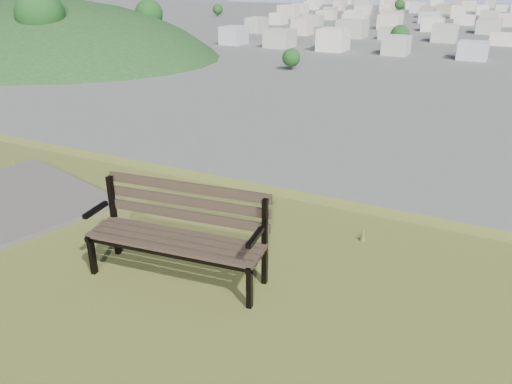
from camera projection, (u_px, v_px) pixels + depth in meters
The scene contains 3 objects.
park_bench at pixel (179, 228), 5.55m from camera, with size 2.07×0.88×1.05m.
green_wooded_hill at pixel (48, 55), 193.18m from camera, with size 160.91×128.73×80.46m.
city_trees at pixel (460, 20), 285.34m from camera, with size 406.52×387.20×9.98m.
Camera 1 is at (3.71, -2.52, 28.17)m, focal length 35.00 mm.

